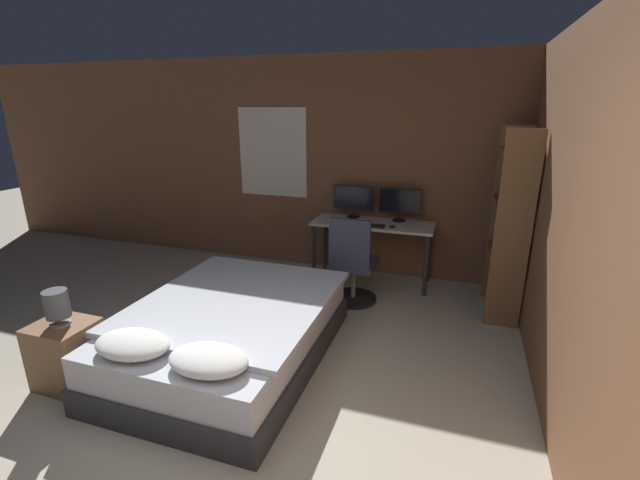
{
  "coord_description": "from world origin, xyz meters",
  "views": [
    {
      "loc": [
        1.16,
        -1.54,
        2.12
      ],
      "look_at": [
        -0.2,
        2.53,
        0.75
      ],
      "focal_mm": 24.0,
      "sensor_mm": 36.0,
      "label": 1
    }
  ],
  "objects_px": {
    "bed": "(230,332)",
    "office_chair": "(352,268)",
    "monitor_left": "(354,199)",
    "bookshelf": "(511,217)",
    "bedside_lamp": "(57,305)",
    "monitor_right": "(400,202)",
    "keyboard": "(370,225)",
    "computer_mouse": "(392,227)",
    "nightstand": "(67,354)",
    "desk": "(372,231)"
  },
  "relations": [
    {
      "from": "monitor_left",
      "to": "keyboard",
      "type": "relative_size",
      "value": 1.48
    },
    {
      "from": "monitor_right",
      "to": "computer_mouse",
      "type": "xyz_separation_m",
      "value": [
        -0.03,
        -0.34,
        -0.21
      ]
    },
    {
      "from": "nightstand",
      "to": "desk",
      "type": "relative_size",
      "value": 0.36
    },
    {
      "from": "computer_mouse",
      "to": "keyboard",
      "type": "bearing_deg",
      "value": 180.0
    },
    {
      "from": "monitor_right",
      "to": "keyboard",
      "type": "xyz_separation_m",
      "value": [
        -0.29,
        -0.34,
        -0.22
      ]
    },
    {
      "from": "computer_mouse",
      "to": "bedside_lamp",
      "type": "bearing_deg",
      "value": -128.4
    },
    {
      "from": "bedside_lamp",
      "to": "computer_mouse",
      "type": "xyz_separation_m",
      "value": [
        2.08,
        2.62,
        0.09
      ]
    },
    {
      "from": "keyboard",
      "to": "bookshelf",
      "type": "relative_size",
      "value": 0.18
    },
    {
      "from": "nightstand",
      "to": "office_chair",
      "type": "xyz_separation_m",
      "value": [
        1.74,
        2.13,
        0.15
      ]
    },
    {
      "from": "monitor_left",
      "to": "computer_mouse",
      "type": "xyz_separation_m",
      "value": [
        0.55,
        -0.34,
        -0.21
      ]
    },
    {
      "from": "bed",
      "to": "nightstand",
      "type": "xyz_separation_m",
      "value": [
        -1.03,
        -0.71,
        -0.0
      ]
    },
    {
      "from": "keyboard",
      "to": "bookshelf",
      "type": "distance_m",
      "value": 1.52
    },
    {
      "from": "desk",
      "to": "monitor_left",
      "type": "relative_size",
      "value": 2.85
    },
    {
      "from": "desk",
      "to": "monitor_left",
      "type": "bearing_deg",
      "value": 148.83
    },
    {
      "from": "monitor_right",
      "to": "keyboard",
      "type": "bearing_deg",
      "value": -129.85
    },
    {
      "from": "bedside_lamp",
      "to": "nightstand",
      "type": "bearing_deg",
      "value": 0.0
    },
    {
      "from": "bed",
      "to": "monitor_left",
      "type": "height_order",
      "value": "monitor_left"
    },
    {
      "from": "monitor_left",
      "to": "keyboard",
      "type": "bearing_deg",
      "value": -50.15
    },
    {
      "from": "nightstand",
      "to": "bed",
      "type": "bearing_deg",
      "value": 34.45
    },
    {
      "from": "monitor_right",
      "to": "bookshelf",
      "type": "height_order",
      "value": "bookshelf"
    },
    {
      "from": "monitor_left",
      "to": "keyboard",
      "type": "height_order",
      "value": "monitor_left"
    },
    {
      "from": "bed",
      "to": "office_chair",
      "type": "bearing_deg",
      "value": 63.44
    },
    {
      "from": "bed",
      "to": "desk",
      "type": "bearing_deg",
      "value": 69.36
    },
    {
      "from": "desk",
      "to": "monitor_right",
      "type": "xyz_separation_m",
      "value": [
        0.29,
        0.17,
        0.34
      ]
    },
    {
      "from": "nightstand",
      "to": "monitor_left",
      "type": "xyz_separation_m",
      "value": [
        1.53,
        2.96,
        0.73
      ]
    },
    {
      "from": "bedside_lamp",
      "to": "desk",
      "type": "xyz_separation_m",
      "value": [
        1.81,
        2.79,
        -0.03
      ]
    },
    {
      "from": "keyboard",
      "to": "office_chair",
      "type": "relative_size",
      "value": 0.34
    },
    {
      "from": "desk",
      "to": "bookshelf",
      "type": "relative_size",
      "value": 0.75
    },
    {
      "from": "nightstand",
      "to": "office_chair",
      "type": "bearing_deg",
      "value": 50.71
    },
    {
      "from": "nightstand",
      "to": "office_chair",
      "type": "distance_m",
      "value": 2.75
    },
    {
      "from": "bedside_lamp",
      "to": "keyboard",
      "type": "bearing_deg",
      "value": 55.29
    },
    {
      "from": "bedside_lamp",
      "to": "monitor_left",
      "type": "bearing_deg",
      "value": 62.74
    },
    {
      "from": "bed",
      "to": "monitor_right",
      "type": "height_order",
      "value": "monitor_right"
    },
    {
      "from": "bed",
      "to": "computer_mouse",
      "type": "bearing_deg",
      "value": 61.33
    },
    {
      "from": "office_chair",
      "to": "bookshelf",
      "type": "relative_size",
      "value": 0.52
    },
    {
      "from": "nightstand",
      "to": "keyboard",
      "type": "height_order",
      "value": "keyboard"
    },
    {
      "from": "nightstand",
      "to": "bookshelf",
      "type": "bearing_deg",
      "value": 35.58
    },
    {
      "from": "bed",
      "to": "bedside_lamp",
      "type": "distance_m",
      "value": 1.32
    },
    {
      "from": "bookshelf",
      "to": "office_chair",
      "type": "bearing_deg",
      "value": -171.82
    },
    {
      "from": "nightstand",
      "to": "computer_mouse",
      "type": "relative_size",
      "value": 7.52
    },
    {
      "from": "office_chair",
      "to": "bedside_lamp",
      "type": "bearing_deg",
      "value": -129.29
    },
    {
      "from": "bed",
      "to": "monitor_left",
      "type": "distance_m",
      "value": 2.42
    },
    {
      "from": "nightstand",
      "to": "monitor_left",
      "type": "relative_size",
      "value": 1.03
    },
    {
      "from": "monitor_left",
      "to": "desk",
      "type": "bearing_deg",
      "value": -31.17
    },
    {
      "from": "monitor_left",
      "to": "bookshelf",
      "type": "bearing_deg",
      "value": -19.31
    },
    {
      "from": "nightstand",
      "to": "computer_mouse",
      "type": "bearing_deg",
      "value": 51.6
    },
    {
      "from": "nightstand",
      "to": "desk",
      "type": "distance_m",
      "value": 3.35
    },
    {
      "from": "desk",
      "to": "office_chair",
      "type": "height_order",
      "value": "office_chair"
    },
    {
      "from": "nightstand",
      "to": "bedside_lamp",
      "type": "xyz_separation_m",
      "value": [
        0.0,
        0.0,
        0.43
      ]
    },
    {
      "from": "monitor_right",
      "to": "office_chair",
      "type": "bearing_deg",
      "value": -113.39
    }
  ]
}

